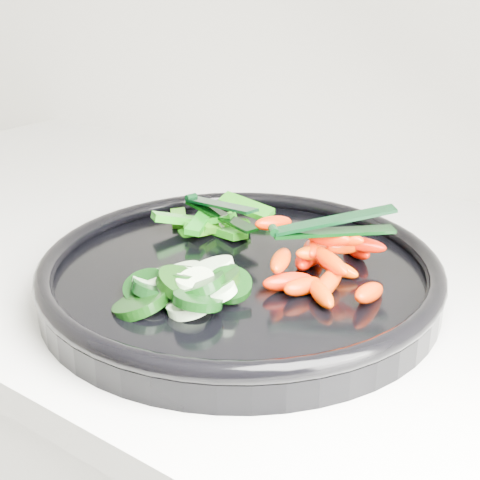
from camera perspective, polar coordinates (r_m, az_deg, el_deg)
The scene contains 6 objects.
veggie_tray at distance 0.63m, azimuth 0.00°, elevation -2.92°, with size 0.49×0.49×0.04m.
cucumber_pile at distance 0.58m, azimuth -5.38°, elevation -4.01°, with size 0.12×0.13×0.04m.
carrot_pile at distance 0.61m, azimuth 7.02°, elevation -1.78°, with size 0.14×0.15×0.05m.
pepper_pile at distance 0.71m, azimuth -2.35°, elevation 1.49°, with size 0.11×0.11×0.04m.
tong_carrot at distance 0.60m, azimuth 7.73°, elevation 1.17°, with size 0.09×0.09×0.02m.
tong_pepper at distance 0.70m, azimuth -1.87°, elevation 2.65°, with size 0.11×0.05×0.02m.
Camera 1 is at (0.05, 1.16, 1.22)m, focal length 50.00 mm.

